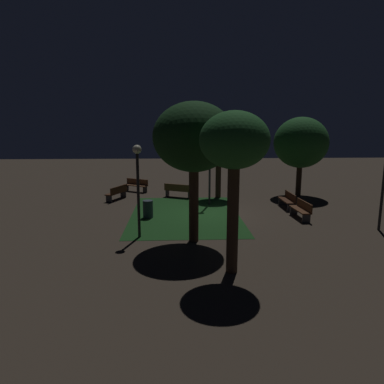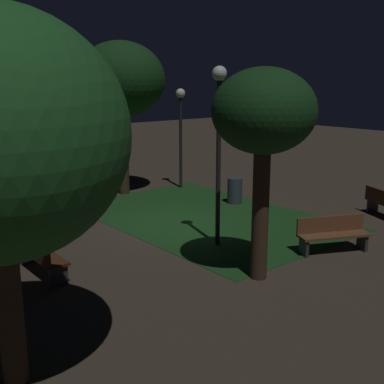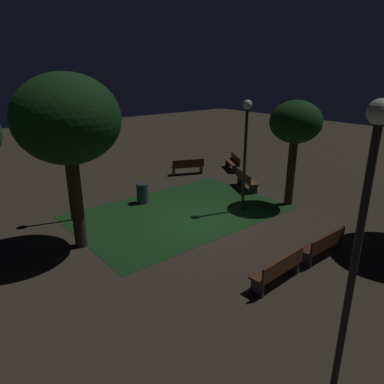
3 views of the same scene
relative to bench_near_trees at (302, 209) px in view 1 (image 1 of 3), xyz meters
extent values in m
plane|color=#3D3328|center=(1.10, 4.54, -0.48)|extent=(60.00, 60.00, 0.00)
cube|color=#194219|center=(1.06, 5.81, -0.48)|extent=(8.38, 5.58, 0.01)
cube|color=#512D19|center=(0.00, 0.07, -0.03)|extent=(1.82, 0.57, 0.06)
cube|color=#512D19|center=(0.01, -0.13, 0.20)|extent=(1.80, 0.15, 0.40)
cube|color=#2D2D33|center=(-0.80, 0.04, -0.27)|extent=(0.10, 0.39, 0.42)
cube|color=#2D2D33|center=(0.80, 0.11, -0.27)|extent=(0.10, 0.39, 0.42)
cube|color=#422314|center=(2.21, 0.07, -0.03)|extent=(1.80, 0.49, 0.06)
cube|color=#422314|center=(2.21, -0.14, 0.20)|extent=(1.80, 0.07, 0.40)
cube|color=#2D2D33|center=(1.41, 0.07, -0.27)|extent=(0.08, 0.38, 0.42)
cube|color=#2D2D33|center=(3.01, 0.08, -0.27)|extent=(0.08, 0.38, 0.42)
cube|color=#422314|center=(4.87, 10.01, -0.03)|extent=(1.84, 1.17, 0.06)
cube|color=#422314|center=(4.78, 9.82, 0.20)|extent=(1.67, 0.79, 0.40)
cube|color=#2D2D33|center=(4.14, 10.34, -0.27)|extent=(0.23, 0.38, 0.42)
cube|color=#2D2D33|center=(5.60, 9.69, -0.27)|extent=(0.23, 0.38, 0.42)
cube|color=brown|center=(5.51, 6.13, -0.03)|extent=(1.22, 1.83, 0.06)
cube|color=brown|center=(5.33, 6.22, 0.20)|extent=(0.84, 1.65, 0.40)
cube|color=#2D2D33|center=(5.86, 6.85, -0.27)|extent=(0.38, 0.24, 0.42)
cube|color=#2D2D33|center=(5.16, 5.41, -0.27)|extent=(0.38, 0.24, 0.42)
cube|color=brown|center=(7.49, 9.10, -0.03)|extent=(1.34, 1.79, 0.06)
cube|color=brown|center=(7.67, 9.00, 0.20)|extent=(0.98, 1.57, 0.40)
cube|color=black|center=(7.08, 8.42, -0.27)|extent=(0.37, 0.27, 0.42)
cube|color=black|center=(7.90, 9.79, -0.27)|extent=(0.37, 0.27, 0.42)
cylinder|color=#38281C|center=(-3.23, 5.57, 1.18)|extent=(0.39, 0.39, 3.31)
ellipsoid|color=#143816|center=(-3.23, 5.57, 3.70)|extent=(3.17, 3.17, 2.70)
cylinder|color=#38281C|center=(-6.31, 4.50, 1.33)|extent=(0.37, 0.37, 3.62)
ellipsoid|color=#1E5623|center=(-6.31, 4.50, 3.73)|extent=(2.13, 2.13, 1.76)
cylinder|color=#38281C|center=(5.65, -1.78, 0.79)|extent=(0.35, 0.35, 2.53)
ellipsoid|color=#1E5623|center=(5.65, -1.78, 3.00)|extent=(3.45, 3.45, 3.25)
cylinder|color=#38281C|center=(5.37, 3.57, 1.01)|extent=(0.35, 0.35, 2.98)
ellipsoid|color=#143816|center=(5.37, 3.57, 3.08)|extent=(2.11, 2.11, 1.74)
cylinder|color=black|center=(-2.64, 7.82, 1.28)|extent=(0.12, 0.12, 3.53)
sphere|color=#F2EDCC|center=(-2.64, 7.82, 3.19)|extent=(0.36, 0.36, 0.36)
cylinder|color=black|center=(-2.07, -2.81, 1.96)|extent=(0.12, 0.12, 4.88)
cylinder|color=black|center=(3.25, 4.32, 1.60)|extent=(0.12, 0.12, 4.17)
sphere|color=white|center=(3.25, 4.32, 3.84)|extent=(0.36, 0.36, 0.36)
cylinder|color=#2D3842|center=(0.49, 7.70, -0.04)|extent=(0.51, 0.51, 0.89)
camera|label=1|loc=(-16.93, 6.25, 4.22)|focal=33.09mm
camera|label=2|loc=(11.84, -3.71, 3.68)|focal=44.68mm
camera|label=3|loc=(-7.08, -4.92, 5.08)|focal=32.99mm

